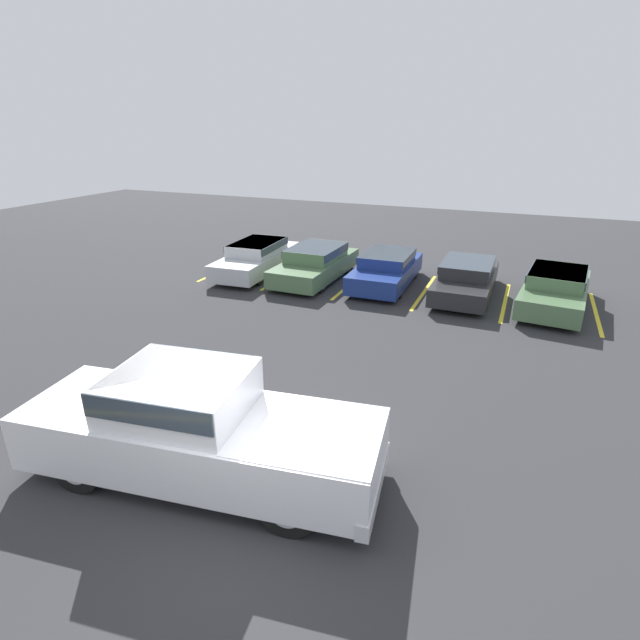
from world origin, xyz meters
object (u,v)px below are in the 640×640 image
at_px(parked_sedan_e, 555,288).
at_px(pickup_truck, 201,428).
at_px(parked_sedan_d, 466,277).
at_px(parked_sedan_b, 315,262).
at_px(parked_sedan_c, 386,268).
at_px(parked_sedan_a, 257,256).

bearing_deg(parked_sedan_e, pickup_truck, -20.21).
bearing_deg(parked_sedan_d, pickup_truck, -13.29).
xyz_separation_m(parked_sedan_b, parked_sedan_d, (5.46, 0.32, -0.02)).
bearing_deg(parked_sedan_c, parked_sedan_e, 87.04).
bearing_deg(parked_sedan_d, parked_sedan_c, -90.02).
height_order(parked_sedan_a, parked_sedan_d, parked_sedan_a).
height_order(pickup_truck, parked_sedan_c, pickup_truck).
relative_size(pickup_truck, parked_sedan_e, 1.31).
xyz_separation_m(pickup_truck, parked_sedan_c, (-0.09, 11.41, -0.30)).
distance_m(parked_sedan_a, parked_sedan_c, 5.12).
bearing_deg(parked_sedan_d, parked_sedan_b, -86.53).
bearing_deg(pickup_truck, parked_sedan_a, 107.58).
relative_size(parked_sedan_a, parked_sedan_b, 1.05).
xyz_separation_m(parked_sedan_a, parked_sedan_d, (7.91, 0.40, -0.02)).
xyz_separation_m(pickup_truck, parked_sedan_b, (-2.73, 11.08, -0.27)).
height_order(parked_sedan_b, parked_sedan_c, parked_sedan_b).
bearing_deg(parked_sedan_b, parked_sedan_d, 94.17).
bearing_deg(parked_sedan_a, pickup_truck, 22.01).
height_order(pickup_truck, parked_sedan_d, pickup_truck).
height_order(pickup_truck, parked_sedan_e, pickup_truck).
bearing_deg(pickup_truck, parked_sedan_c, 82.77).
distance_m(parked_sedan_b, parked_sedan_d, 5.47).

